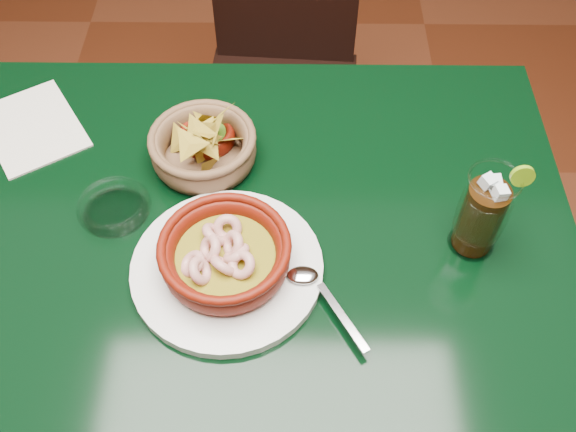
{
  "coord_description": "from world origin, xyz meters",
  "views": [
    {
      "loc": [
        0.15,
        -0.6,
        1.58
      ],
      "look_at": [
        0.14,
        -0.02,
        0.81
      ],
      "focal_mm": 40.0,
      "sensor_mm": 36.0,
      "label": 1
    }
  ],
  "objects_px": {
    "shrimp_plate": "(226,258)",
    "chip_basket": "(203,147)",
    "dining_chair": "(282,74)",
    "cola_drink": "(482,213)",
    "dining_table": "(207,262)"
  },
  "relations": [
    {
      "from": "dining_chair",
      "to": "shrimp_plate",
      "type": "distance_m",
      "value": 0.85
    },
    {
      "from": "shrimp_plate",
      "to": "cola_drink",
      "type": "height_order",
      "value": "cola_drink"
    },
    {
      "from": "shrimp_plate",
      "to": "chip_basket",
      "type": "xyz_separation_m",
      "value": [
        -0.05,
        0.22,
        -0.0
      ]
    },
    {
      "from": "dining_chair",
      "to": "shrimp_plate",
      "type": "xyz_separation_m",
      "value": [
        -0.07,
        -0.78,
        0.32
      ]
    },
    {
      "from": "dining_table",
      "to": "chip_basket",
      "type": "xyz_separation_m",
      "value": [
        -0.0,
        0.14,
        0.13
      ]
    },
    {
      "from": "dining_table",
      "to": "chip_basket",
      "type": "distance_m",
      "value": 0.2
    },
    {
      "from": "shrimp_plate",
      "to": "chip_basket",
      "type": "distance_m",
      "value": 0.23
    },
    {
      "from": "shrimp_plate",
      "to": "chip_basket",
      "type": "bearing_deg",
      "value": 103.44
    },
    {
      "from": "dining_table",
      "to": "chip_basket",
      "type": "height_order",
      "value": "chip_basket"
    },
    {
      "from": "dining_table",
      "to": "shrimp_plate",
      "type": "xyz_separation_m",
      "value": [
        0.05,
        -0.08,
        0.13
      ]
    },
    {
      "from": "chip_basket",
      "to": "cola_drink",
      "type": "relative_size",
      "value": 1.2
    },
    {
      "from": "cola_drink",
      "to": "dining_table",
      "type": "bearing_deg",
      "value": 176.68
    },
    {
      "from": "dining_chair",
      "to": "chip_basket",
      "type": "relative_size",
      "value": 3.96
    },
    {
      "from": "dining_table",
      "to": "chip_basket",
      "type": "relative_size",
      "value": 5.63
    },
    {
      "from": "dining_chair",
      "to": "chip_basket",
      "type": "bearing_deg",
      "value": -102.24
    }
  ]
}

